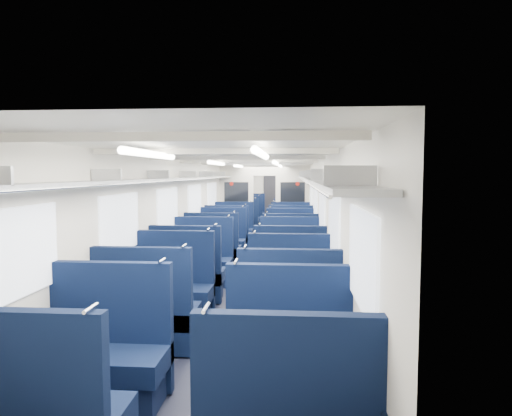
% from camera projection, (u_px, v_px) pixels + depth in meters
% --- Properties ---
extents(floor, '(2.80, 18.00, 0.01)m').
position_uv_depth(floor, '(256.00, 259.00, 11.14)').
color(floor, black).
rests_on(floor, ground).
extents(ceiling, '(2.80, 18.00, 0.01)m').
position_uv_depth(ceiling, '(256.00, 162.00, 10.96)').
color(ceiling, white).
rests_on(ceiling, wall_left).
extents(wall_left, '(0.02, 18.00, 2.35)m').
position_uv_depth(wall_left, '(199.00, 210.00, 11.16)').
color(wall_left, beige).
rests_on(wall_left, floor).
extents(dado_left, '(0.03, 17.90, 0.70)m').
position_uv_depth(dado_left, '(200.00, 244.00, 11.22)').
color(dado_left, black).
rests_on(dado_left, floor).
extents(wall_right, '(0.02, 18.00, 2.35)m').
position_uv_depth(wall_right, '(315.00, 211.00, 10.94)').
color(wall_right, beige).
rests_on(wall_right, floor).
extents(dado_right, '(0.03, 17.90, 0.70)m').
position_uv_depth(dado_right, '(314.00, 245.00, 11.01)').
color(dado_right, black).
rests_on(dado_right, floor).
extents(wall_far, '(2.80, 0.02, 2.35)m').
position_uv_depth(wall_far, '(272.00, 194.00, 20.00)').
color(wall_far, beige).
rests_on(wall_far, floor).
extents(luggage_rack_left, '(0.36, 17.40, 0.18)m').
position_uv_depth(luggage_rack_left, '(207.00, 177.00, 11.09)').
color(luggage_rack_left, '#B2B5BA').
rests_on(luggage_rack_left, wall_left).
extents(luggage_rack_right, '(0.36, 17.40, 0.18)m').
position_uv_depth(luggage_rack_right, '(307.00, 177.00, 10.90)').
color(luggage_rack_right, '#B2B5BA').
rests_on(luggage_rack_right, wall_right).
extents(windows, '(2.78, 15.60, 0.75)m').
position_uv_depth(windows, '(255.00, 202.00, 10.58)').
color(windows, white).
rests_on(windows, wall_left).
extents(ceiling_fittings, '(2.70, 16.06, 0.11)m').
position_uv_depth(ceiling_fittings, '(256.00, 164.00, 10.71)').
color(ceiling_fittings, silver).
rests_on(ceiling_fittings, ceiling).
extents(end_door, '(0.75, 0.06, 2.00)m').
position_uv_depth(end_door, '(272.00, 198.00, 19.95)').
color(end_door, black).
rests_on(end_door, floor).
extents(bulkhead, '(2.80, 0.10, 2.35)m').
position_uv_depth(bulkhead, '(264.00, 200.00, 14.26)').
color(bulkhead, silver).
rests_on(bulkhead, floor).
extents(seat_2, '(1.15, 0.64, 1.28)m').
position_uv_depth(seat_2, '(106.00, 358.00, 4.16)').
color(seat_2, '#0B1837').
rests_on(seat_2, floor).
extents(seat_3, '(1.15, 0.64, 1.28)m').
position_uv_depth(seat_3, '(289.00, 363.00, 4.05)').
color(seat_3, '#0B1837').
rests_on(seat_3, floor).
extents(seat_4, '(1.15, 0.64, 1.28)m').
position_uv_depth(seat_4, '(147.00, 317.00, 5.33)').
color(seat_4, '#0B1837').
rests_on(seat_4, floor).
extents(seat_5, '(1.15, 0.64, 1.28)m').
position_uv_depth(seat_5, '(289.00, 321.00, 5.20)').
color(seat_5, '#0B1837').
rests_on(seat_5, floor).
extents(seat_6, '(1.15, 0.64, 1.28)m').
position_uv_depth(seat_6, '(173.00, 292.00, 6.49)').
color(seat_6, '#0B1837').
rests_on(seat_6, floor).
extents(seat_7, '(1.15, 0.64, 1.28)m').
position_uv_depth(seat_7, '(290.00, 298.00, 6.15)').
color(seat_7, '#0B1837').
rests_on(seat_7, floor).
extents(seat_8, '(1.15, 0.64, 1.28)m').
position_uv_depth(seat_8, '(188.00, 277.00, 7.43)').
color(seat_8, '#0B1837').
rests_on(seat_8, floor).
extents(seat_9, '(1.15, 0.64, 1.28)m').
position_uv_depth(seat_9, '(290.00, 277.00, 7.41)').
color(seat_9, '#0B1837').
rests_on(seat_9, floor).
extents(seat_10, '(1.15, 0.64, 1.28)m').
position_uv_depth(seat_10, '(202.00, 263.00, 8.58)').
color(seat_10, '#0B1837').
rests_on(seat_10, floor).
extents(seat_11, '(1.15, 0.64, 1.28)m').
position_uv_depth(seat_11, '(290.00, 263.00, 8.60)').
color(seat_11, '#0B1837').
rests_on(seat_11, floor).
extents(seat_12, '(1.15, 0.64, 1.28)m').
position_uv_depth(seat_12, '(213.00, 252.00, 9.78)').
color(seat_12, '#0B1837').
rests_on(seat_12, floor).
extents(seat_13, '(1.15, 0.64, 1.28)m').
position_uv_depth(seat_13, '(291.00, 254.00, 9.58)').
color(seat_13, '#0B1837').
rests_on(seat_13, floor).
extents(seat_14, '(1.15, 0.64, 1.28)m').
position_uv_depth(seat_14, '(222.00, 243.00, 11.05)').
color(seat_14, '#0B1837').
rests_on(seat_14, floor).
extents(seat_15, '(1.15, 0.64, 1.28)m').
position_uv_depth(seat_15, '(291.00, 245.00, 10.72)').
color(seat_15, '#0B1837').
rests_on(seat_15, floor).
extents(seat_16, '(1.15, 0.64, 1.28)m').
position_uv_depth(seat_16, '(227.00, 237.00, 12.02)').
color(seat_16, '#0B1837').
rests_on(seat_16, floor).
extents(seat_17, '(1.15, 0.64, 1.28)m').
position_uv_depth(seat_17, '(291.00, 237.00, 12.05)').
color(seat_17, '#0B1837').
rests_on(seat_17, floor).
extents(seat_18, '(1.15, 0.64, 1.28)m').
position_uv_depth(seat_18, '(233.00, 232.00, 13.16)').
color(seat_18, '#0B1837').
rests_on(seat_18, floor).
extents(seat_19, '(1.15, 0.64, 1.28)m').
position_uv_depth(seat_19, '(291.00, 232.00, 13.03)').
color(seat_19, '#0B1837').
rests_on(seat_19, floor).
extents(seat_20, '(1.15, 0.64, 1.28)m').
position_uv_depth(seat_20, '(241.00, 223.00, 15.33)').
color(seat_20, '#0B1837').
rests_on(seat_20, floor).
extents(seat_21, '(1.15, 0.64, 1.28)m').
position_uv_depth(seat_21, '(291.00, 224.00, 15.17)').
color(seat_21, '#0B1837').
rests_on(seat_21, floor).
extents(seat_22, '(1.15, 0.64, 1.28)m').
position_uv_depth(seat_22, '(245.00, 220.00, 16.48)').
color(seat_22, '#0B1837').
rests_on(seat_22, floor).
extents(seat_23, '(1.15, 0.64, 1.28)m').
position_uv_depth(seat_23, '(291.00, 221.00, 16.29)').
color(seat_23, '#0B1837').
rests_on(seat_23, floor).
extents(seat_24, '(1.15, 0.64, 1.28)m').
position_uv_depth(seat_24, '(248.00, 217.00, 17.53)').
color(seat_24, '#0B1837').
rests_on(seat_24, floor).
extents(seat_25, '(1.15, 0.64, 1.28)m').
position_uv_depth(seat_25, '(291.00, 218.00, 17.37)').
color(seat_25, '#0B1837').
rests_on(seat_25, floor).
extents(seat_26, '(1.15, 0.64, 1.28)m').
position_uv_depth(seat_26, '(250.00, 215.00, 18.65)').
color(seat_26, '#0B1837').
rests_on(seat_26, floor).
extents(seat_27, '(1.15, 0.64, 1.28)m').
position_uv_depth(seat_27, '(291.00, 215.00, 18.58)').
color(seat_27, '#0B1837').
rests_on(seat_27, floor).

